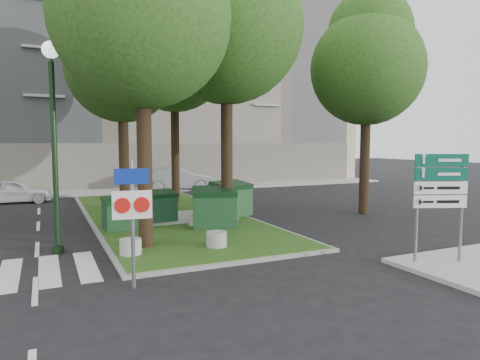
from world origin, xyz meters
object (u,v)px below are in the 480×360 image
car_silver (177,179)px  car_white (13,191)px  dumpster_b (158,206)px  street_lamp (53,122)px  tree_median_near_left (144,1)px  tree_street_right (368,58)px  bollard_mid (195,220)px  dumpster_a (122,213)px  bollard_left (131,247)px  tree_median_far (175,46)px  bollard_right (217,239)px  dumpster_c (214,208)px  litter_bin (219,201)px  traffic_sign_pole (132,207)px  tree_median_mid (123,56)px  dumpster_d (231,199)px  directional_sign (440,190)px  tree_median_near_right (228,12)px

car_silver → car_white: bearing=108.4°
car_white → dumpster_b: bearing=-145.9°
car_silver → street_lamp: bearing=157.5°
tree_median_near_left → tree_street_right: tree_median_near_left is taller
dumpster_b → bollard_mid: size_ratio=2.87×
dumpster_a → car_white: car_white is taller
bollard_mid → bollard_left: bearing=-132.9°
tree_street_right → tree_median_far: bearing=134.2°
tree_median_far → tree_street_right: tree_median_far is taller
bollard_right → street_lamp: street_lamp is taller
tree_median_far → dumpster_c: bearing=-96.1°
tree_median_far → street_lamp: (-6.22, -8.82, -4.49)m
litter_bin → traffic_sign_pole: bearing=-122.1°
tree_median_mid → car_silver: size_ratio=2.09×
tree_median_near_left → tree_median_far: tree_median_far is taller
dumpster_d → directional_sign: directional_sign is taller
bollard_right → bollard_mid: bollard_right is taller
bollard_right → tree_median_near_right: bearing=60.7°
car_silver → bollard_left: bearing=165.4°
tree_median_mid → street_lamp: (-3.02, -5.82, -3.15)m
tree_median_mid → car_white: tree_median_mid is taller
tree_median_mid → tree_street_right: (10.00, -4.00, 0.00)m
tree_median_near_left → directional_sign: (6.54, -4.90, -5.32)m
bollard_mid → car_white: (-6.66, 10.50, 0.36)m
bollard_left → tree_street_right: bearing=16.4°
dumpster_a → bollard_mid: 2.70m
car_white → tree_median_mid: bearing=-140.9°
tree_median_mid → tree_median_far: bearing=43.2°
tree_median_near_right → tree_median_far: size_ratio=0.96×
bollard_left → car_silver: (6.04, 15.82, 0.45)m
tree_median_near_right → dumpster_a: 8.28m
tree_median_near_right → car_silver: tree_median_near_right is taller
dumpster_d → car_white: bearing=113.3°
dumpster_c → litter_bin: 4.26m
car_silver → dumpster_b: bearing=166.2°
dumpster_d → bollard_right: 5.45m
street_lamp → car_silver: size_ratio=1.28×
tree_median_far → directional_sign: (2.84, -14.40, -6.32)m
dumpster_a → bollard_left: (-0.37, -3.67, -0.36)m
tree_median_mid → litter_bin: tree_median_mid is taller
traffic_sign_pole → car_white: 16.63m
dumpster_c → directional_sign: bearing=-44.0°
tree_street_right → car_silver: (-5.14, 12.52, -6.20)m
dumpster_c → street_lamp: bearing=-149.8°
dumpster_b → bollard_mid: dumpster_b is taller
tree_median_mid → bollard_left: (-1.19, -7.30, -6.64)m
bollard_right → dumpster_d: bearing=61.7°
tree_median_far → directional_sign: tree_median_far is taller
dumpster_b → tree_median_near_left: bearing=-116.9°
tree_median_mid → dumpster_b: size_ratio=6.84×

